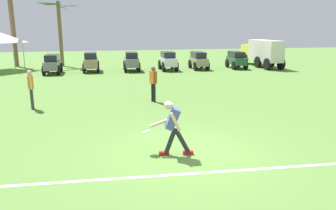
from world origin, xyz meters
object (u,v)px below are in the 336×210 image
at_px(parked_car_slot_a, 52,63).
at_px(parked_car_slot_d, 168,60).
at_px(parked_car_slot_e, 199,60).
at_px(parked_car_slot_f, 236,59).
at_px(teammate_near_sideline, 31,86).
at_px(parked_car_slot_b, 91,62).
at_px(frisbee_in_flight, 146,132).
at_px(teammate_midfield, 153,81).
at_px(palm_tree_far_left, 12,20).
at_px(palm_tree_left_of_centre, 60,27).
at_px(box_truck, 262,52).
at_px(parked_car_slot_c, 131,61).
at_px(frisbee_thrower, 173,125).

height_order(parked_car_slot_a, parked_car_slot_d, parked_car_slot_d).
bearing_deg(parked_car_slot_e, parked_car_slot_f, -2.68).
xyz_separation_m(teammate_near_sideline, parked_car_slot_b, (2.27, 11.27, -0.20)).
height_order(frisbee_in_flight, teammate_midfield, teammate_midfield).
height_order(teammate_near_sideline, palm_tree_far_left, palm_tree_far_left).
relative_size(teammate_midfield, palm_tree_left_of_centre, 0.29).
relative_size(teammate_midfield, palm_tree_far_left, 0.24).
xyz_separation_m(box_truck, palm_tree_left_of_centre, (-16.31, 4.17, 2.02)).
bearing_deg(palm_tree_far_left, box_truck, -13.25).
bearing_deg(box_truck, parked_car_slot_e, -175.20).
bearing_deg(parked_car_slot_f, parked_car_slot_c, 178.69).
xyz_separation_m(frisbee_thrower, parked_car_slot_e, (6.15, 16.95, -0.08)).
bearing_deg(parked_car_slot_d, parked_car_slot_f, -0.03).
bearing_deg(parked_car_slot_a, parked_car_slot_b, 10.66).
bearing_deg(teammate_near_sideline, palm_tree_left_of_centre, 90.57).
bearing_deg(parked_car_slot_e, teammate_midfield, -117.24).
bearing_deg(palm_tree_left_of_centre, parked_car_slot_c, -40.47).
distance_m(frisbee_thrower, parked_car_slot_e, 18.03).
distance_m(teammate_near_sideline, teammate_midfield, 4.97).
bearing_deg(teammate_midfield, parked_car_slot_a, 116.94).
bearing_deg(parked_car_slot_b, frisbee_in_flight, -85.13).
xyz_separation_m(parked_car_slot_d, parked_car_slot_e, (2.49, 0.14, -0.02)).
relative_size(parked_car_slot_d, parked_car_slot_e, 0.97).
bearing_deg(parked_car_slot_f, palm_tree_left_of_centre, 160.82).
relative_size(frisbee_thrower, parked_car_slot_f, 0.57).
bearing_deg(palm_tree_far_left, frisbee_thrower, -69.62).
xyz_separation_m(frisbee_thrower, parked_car_slot_c, (0.88, 17.00, -0.05)).
relative_size(parked_car_slot_e, parked_car_slot_f, 0.99).
distance_m(parked_car_slot_e, parked_car_slot_f, 3.12).
height_order(parked_car_slot_d, palm_tree_left_of_centre, palm_tree_left_of_centre).
bearing_deg(parked_car_slot_c, teammate_near_sideline, -115.42).
bearing_deg(parked_car_slot_f, parked_car_slot_a, -179.82).
bearing_deg(box_truck, palm_tree_left_of_centre, 165.67).
relative_size(parked_car_slot_a, parked_car_slot_f, 0.98).
height_order(parked_car_slot_c, parked_car_slot_d, same).
xyz_separation_m(parked_car_slot_d, palm_tree_left_of_centre, (-8.16, 4.78, 2.51)).
xyz_separation_m(frisbee_thrower, parked_car_slot_f, (9.26, 16.81, -0.08)).
bearing_deg(parked_car_slot_f, box_truck, 13.70).
relative_size(teammate_near_sideline, teammate_midfield, 1.00).
relative_size(frisbee_in_flight, palm_tree_left_of_centre, 0.06).
height_order(teammate_midfield, parked_car_slot_f, teammate_midfield).
bearing_deg(frisbee_in_flight, palm_tree_far_left, 109.17).
relative_size(parked_car_slot_d, palm_tree_far_left, 0.36).
height_order(parked_car_slot_b, parked_car_slot_d, same).
bearing_deg(palm_tree_left_of_centre, frisbee_thrower, -78.22).
height_order(frisbee_thrower, teammate_midfield, teammate_midfield).
bearing_deg(parked_car_slot_c, frisbee_in_flight, -95.19).
relative_size(teammate_near_sideline, box_truck, 0.26).
bearing_deg(parked_car_slot_b, parked_car_slot_a, -169.34).
bearing_deg(box_truck, teammate_near_sideline, -144.70).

